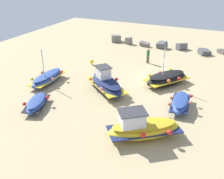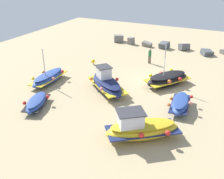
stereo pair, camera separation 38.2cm
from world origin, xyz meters
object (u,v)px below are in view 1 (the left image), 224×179
at_px(fishing_boat_3, 106,84).
at_px(mooring_buoy_0, 92,61).
at_px(fishing_boat_2, 47,78).
at_px(fishing_boat_0, 180,103).
at_px(fishing_boat_4, 142,128).
at_px(person_walking, 148,55).
at_px(fishing_boat_1, 167,79).
at_px(fishing_boat_5, 37,103).

xyz_separation_m(fishing_boat_3, mooring_buoy_0, (-4.20, 5.14, -0.31)).
bearing_deg(fishing_boat_2, fishing_boat_3, -84.28).
bearing_deg(fishing_boat_0, fishing_boat_4, 156.88).
relative_size(person_walking, mooring_buoy_0, 2.86).
distance_m(fishing_boat_1, fishing_boat_3, 5.51).
xyz_separation_m(fishing_boat_5, mooring_buoy_0, (-0.76, 9.96, -0.03)).
bearing_deg(fishing_boat_5, fishing_boat_0, -85.44).
height_order(fishing_boat_3, mooring_buoy_0, fishing_boat_3).
height_order(fishing_boat_4, fishing_boat_5, fishing_boat_4).
relative_size(fishing_boat_2, person_walking, 2.64).
bearing_deg(person_walking, fishing_boat_2, 137.82).
bearing_deg(fishing_boat_0, person_walking, 25.57).
xyz_separation_m(fishing_boat_4, person_walking, (-3.86, 13.12, 0.28)).
bearing_deg(fishing_boat_0, fishing_boat_2, 85.48).
relative_size(fishing_boat_1, mooring_buoy_0, 7.88).
xyz_separation_m(fishing_boat_0, mooring_buoy_0, (-10.53, 5.59, -0.12)).
bearing_deg(fishing_boat_3, fishing_boat_4, 173.65).
xyz_separation_m(fishing_boat_2, person_walking, (6.57, 8.88, 0.45)).
distance_m(fishing_boat_0, mooring_buoy_0, 11.92).
bearing_deg(fishing_boat_1, fishing_boat_3, 163.04).
height_order(fishing_boat_2, mooring_buoy_0, fishing_boat_2).
bearing_deg(fishing_boat_3, fishing_boat_0, -145.01).
bearing_deg(fishing_boat_5, person_walking, -38.75).
distance_m(fishing_boat_0, fishing_boat_5, 10.71).
bearing_deg(fishing_boat_5, fishing_boat_3, -55.10).
bearing_deg(person_walking, fishing_boat_0, -154.16).
relative_size(fishing_boat_0, fishing_boat_2, 0.80).
xyz_separation_m(fishing_boat_3, person_walking, (1.07, 8.13, 0.27)).
height_order(fishing_boat_4, mooring_buoy_0, fishing_boat_4).
bearing_deg(fishing_boat_2, mooring_buoy_0, -14.43).
distance_m(fishing_boat_3, fishing_boat_4, 7.01).
bearing_deg(fishing_boat_2, person_walking, -38.49).
bearing_deg(mooring_buoy_0, fishing_boat_1, -11.36).
xyz_separation_m(fishing_boat_0, fishing_boat_3, (-6.33, 0.45, 0.20)).
relative_size(fishing_boat_3, fishing_boat_5, 1.41).
bearing_deg(fishing_boat_4, person_walking, -110.75).
bearing_deg(mooring_buoy_0, fishing_boat_0, -27.94).
relative_size(fishing_boat_1, fishing_boat_4, 0.92).
bearing_deg(fishing_boat_2, fishing_boat_5, -155.26).
bearing_deg(fishing_boat_1, person_walking, 69.11).
distance_m(fishing_boat_4, mooring_buoy_0, 13.64).
bearing_deg(fishing_boat_5, fishing_boat_1, -62.77).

